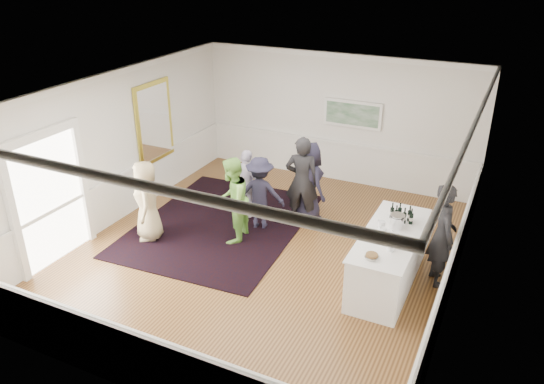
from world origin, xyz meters
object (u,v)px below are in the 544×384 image
at_px(serving_table, 389,258).
at_px(guest_tan, 147,201).
at_px(guest_dark_b, 302,181).
at_px(guest_navy, 309,182).
at_px(guest_green, 232,201).
at_px(ice_bucket, 397,222).
at_px(guest_dark_a, 260,193).
at_px(guest_lilac, 248,184).
at_px(nut_bowl, 372,256).
at_px(bartender, 442,235).

height_order(serving_table, guest_tan, guest_tan).
relative_size(guest_dark_b, guest_navy, 1.10).
height_order(guest_green, ice_bucket, guest_green).
xyz_separation_m(guest_dark_a, guest_navy, (0.78, 0.77, 0.10)).
distance_m(guest_dark_a, guest_navy, 1.10).
height_order(guest_tan, ice_bucket, guest_tan).
bearing_deg(guest_tan, guest_lilac, 106.91).
bearing_deg(guest_dark_b, guest_lilac, -1.51).
bearing_deg(nut_bowl, guest_navy, 129.28).
relative_size(bartender, nut_bowl, 8.11).
bearing_deg(guest_dark_b, bartender, 149.34).
bearing_deg(ice_bucket, guest_tan, -170.96).
relative_size(guest_tan, guest_dark_b, 0.86).
bearing_deg(bartender, nut_bowl, 121.27).
distance_m(guest_dark_a, guest_dark_b, 0.92).
distance_m(guest_green, nut_bowl, 3.30).
xyz_separation_m(guest_green, guest_dark_a, (0.25, 0.73, -0.09)).
distance_m(bartender, nut_bowl, 1.60).
bearing_deg(guest_green, ice_bucket, 84.87).
bearing_deg(guest_lilac, ice_bucket, 179.08).
bearing_deg(guest_tan, guest_navy, 94.81).
xyz_separation_m(bartender, guest_tan, (-5.57, -0.94, -0.11)).
bearing_deg(guest_dark_b, guest_dark_a, 25.74).
height_order(bartender, ice_bucket, bartender).
relative_size(serving_table, guest_lilac, 1.59).
distance_m(bartender, guest_dark_b, 3.20).
relative_size(guest_dark_a, guest_dark_b, 0.81).
xyz_separation_m(serving_table, guest_navy, (-2.18, 1.64, 0.38)).
xyz_separation_m(ice_bucket, nut_bowl, (-0.11, -1.17, -0.08)).
height_order(bartender, nut_bowl, bartender).
height_order(bartender, guest_lilac, bartender).
distance_m(guest_lilac, guest_dark_a, 0.57).
bearing_deg(guest_lilac, nut_bowl, 162.15).
height_order(guest_tan, guest_navy, guest_navy).
bearing_deg(guest_dark_a, guest_navy, -151.89).
bearing_deg(bartender, guest_tan, 73.83).
height_order(guest_dark_a, ice_bucket, guest_dark_a).
xyz_separation_m(guest_lilac, nut_bowl, (3.35, -2.12, 0.26)).
distance_m(guest_green, guest_lilac, 1.09).
bearing_deg(serving_table, guest_tan, -173.83).
distance_m(guest_tan, guest_lilac, 2.19).
height_order(bartender, guest_green, bartender).
relative_size(guest_navy, ice_bucket, 6.80).
relative_size(serving_table, guest_dark_b, 1.26).
distance_m(guest_green, guest_dark_b, 1.60).
relative_size(serving_table, guest_dark_a, 1.55).
bearing_deg(guest_green, bartender, 87.06).
relative_size(bartender, guest_green, 1.07).
bearing_deg(serving_table, guest_lilac, 160.69).
distance_m(guest_lilac, guest_dark_b, 1.22).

